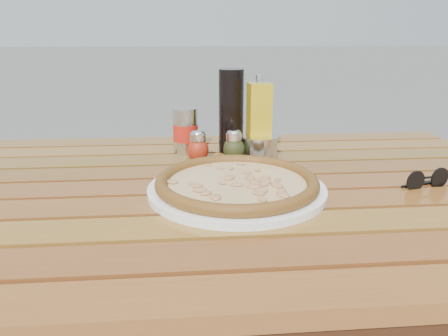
{
  "coord_description": "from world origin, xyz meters",
  "views": [
    {
      "loc": [
        -0.08,
        -0.88,
        1.07
      ],
      "look_at": [
        0.0,
        0.02,
        0.78
      ],
      "focal_mm": 35.0,
      "sensor_mm": 36.0,
      "label": 1
    }
  ],
  "objects": [
    {
      "name": "parmesan_tin",
      "position": [
        0.11,
        0.19,
        0.78
      ],
      "size": [
        0.12,
        0.12,
        0.07
      ],
      "rotation": [
        0.0,
        0.0,
        0.28
      ],
      "color": "silver",
      "rests_on": "table"
    },
    {
      "name": "sunglasses",
      "position": [
        0.42,
        -0.05,
        0.77
      ],
      "size": [
        0.11,
        0.05,
        0.04
      ],
      "rotation": [
        0.0,
        0.0,
        0.26
      ],
      "color": "black",
      "rests_on": "table"
    },
    {
      "name": "pizza",
      "position": [
        0.02,
        -0.05,
        0.77
      ],
      "size": [
        0.37,
        0.37,
        0.03
      ],
      "rotation": [
        0.0,
        0.0,
        0.13
      ],
      "color": "beige",
      "rests_on": "plate"
    },
    {
      "name": "table",
      "position": [
        0.0,
        -0.0,
        0.67
      ],
      "size": [
        1.4,
        0.9,
        0.75
      ],
      "color": "#34200B",
      "rests_on": "ground"
    },
    {
      "name": "dark_bottle",
      "position": [
        0.04,
        0.27,
        0.86
      ],
      "size": [
        0.09,
        0.09,
        0.22
      ],
      "primitive_type": "cylinder",
      "rotation": [
        0.0,
        0.0,
        -0.41
      ],
      "color": "black",
      "rests_on": "table"
    },
    {
      "name": "plate",
      "position": [
        0.02,
        -0.05,
        0.76
      ],
      "size": [
        0.39,
        0.39,
        0.01
      ],
      "primitive_type": "cylinder",
      "rotation": [
        0.0,
        0.0,
        0.09
      ],
      "color": "white",
      "rests_on": "table"
    },
    {
      "name": "olive_oil_cruet",
      "position": [
        0.11,
        0.21,
        0.85
      ],
      "size": [
        0.06,
        0.06,
        0.21
      ],
      "rotation": [
        0.0,
        0.0,
        0.07
      ],
      "color": "#BE9B14",
      "rests_on": "table"
    },
    {
      "name": "soda_can",
      "position": [
        -0.08,
        0.27,
        0.81
      ],
      "size": [
        0.09,
        0.09,
        0.12
      ],
      "rotation": [
        0.0,
        0.0,
        0.36
      ],
      "color": "silver",
      "rests_on": "table"
    },
    {
      "name": "pepper_shaker",
      "position": [
        -0.05,
        0.17,
        0.79
      ],
      "size": [
        0.07,
        0.07,
        0.08
      ],
      "rotation": [
        0.0,
        0.0,
        -0.26
      ],
      "color": "#AE2C13",
      "rests_on": "table"
    },
    {
      "name": "oregano_shaker",
      "position": [
        0.04,
        0.17,
        0.79
      ],
      "size": [
        0.06,
        0.06,
        0.08
      ],
      "rotation": [
        0.0,
        0.0,
        0.13
      ],
      "color": "#363A17",
      "rests_on": "table"
    }
  ]
}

